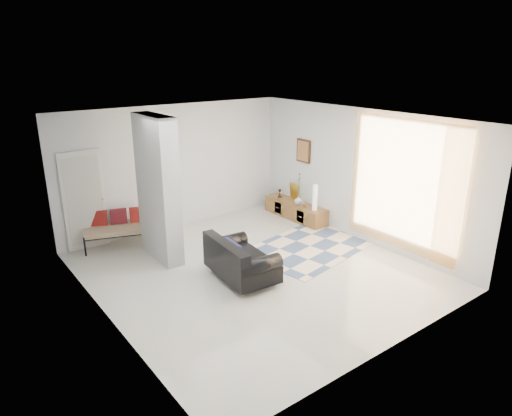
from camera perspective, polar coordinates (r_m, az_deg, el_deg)
floor at (r=8.58m, az=-0.12°, el=-7.82°), size 6.00×6.00×0.00m
ceiling at (r=7.75m, az=-0.14°, el=11.05°), size 6.00×6.00×0.00m
wall_back at (r=10.52m, az=-10.03°, el=5.06°), size 6.00×0.00×6.00m
wall_front at (r=6.08m, az=17.18°, el=-5.76°), size 6.00×0.00×6.00m
wall_left at (r=6.86m, az=-18.86°, el=-3.12°), size 0.00×6.00×6.00m
wall_right at (r=9.89m, az=12.75°, el=4.00°), size 0.00×6.00×6.00m
partition_column at (r=8.84m, az=-12.16°, el=2.31°), size 0.35×1.20×2.80m
hallway_door at (r=9.85m, az=-20.68°, el=0.88°), size 0.85×0.06×2.04m
curtain at (r=9.14m, az=17.90°, el=2.68°), size 0.00×2.55×2.55m
wall_art at (r=10.95m, az=5.97°, el=7.11°), size 0.04×0.45×0.55m
media_console at (r=11.20m, az=4.96°, el=-0.26°), size 0.45×1.84×0.80m
loveseat at (r=8.13m, az=-2.17°, el=-6.56°), size 0.96×1.50×0.76m
daybed at (r=9.94m, az=-15.98°, el=-2.14°), size 1.86×1.25×0.77m
area_rug at (r=9.66m, az=6.79°, el=-4.76°), size 2.97×2.23×0.01m
cylinder_lamp at (r=10.57m, az=7.39°, el=1.33°), size 0.11×0.11×0.61m
bronze_figurine at (r=11.47m, az=2.99°, el=1.84°), size 0.11×0.11×0.22m
vase at (r=10.97m, az=5.34°, el=0.99°), size 0.24×0.24×0.22m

